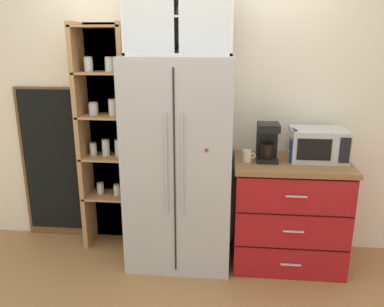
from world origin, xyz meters
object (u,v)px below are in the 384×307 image
coffee_maker (267,142)px  bottle_cobalt (294,149)px  chalkboard_menu (53,164)px  refrigerator (180,163)px  bottle_green (292,146)px  mug_cream (247,156)px  microwave (318,145)px  mug_sage (293,156)px

coffee_maker → bottle_cobalt: 0.22m
coffee_maker → chalkboard_menu: (-1.96, 0.27, -0.34)m
refrigerator → bottle_green: refrigerator is taller
refrigerator → chalkboard_menu: (-1.25, 0.30, -0.14)m
refrigerator → mug_cream: (0.55, -0.04, 0.09)m
microwave → bottle_cobalt: (-0.20, -0.10, -0.01)m
bottle_cobalt → refrigerator: bearing=178.1°
refrigerator → bottle_cobalt: size_ratio=6.43×
coffee_maker → mug_cream: 0.20m
mug_cream → bottle_green: size_ratio=0.40×
mug_sage → microwave: bearing=18.4°
mug_cream → bottle_cobalt: (0.37, 0.01, 0.07)m
refrigerator → mug_cream: size_ratio=16.42×
bottle_cobalt → chalkboard_menu: size_ratio=0.19×
bottle_cobalt → chalkboard_menu: (-2.17, 0.33, -0.30)m
mug_sage → bottle_green: size_ratio=0.43×
bottle_green → mug_cream: bearing=-164.7°
refrigerator → mug_sage: (0.92, 0.00, 0.09)m
coffee_maker → bottle_green: coffee_maker is taller
refrigerator → chalkboard_menu: bearing=166.7°
mug_sage → bottle_green: bottle_green is taller
mug_sage → mug_cream: bearing=-173.2°
mug_sage → chalkboard_menu: size_ratio=0.08×
mug_cream → mug_sage: (0.37, 0.04, -0.00)m
bottle_green → microwave: bearing=2.9°
coffee_maker → mug_cream: bearing=-156.9°
bottle_green → bottle_cobalt: bottle_cobalt is taller
coffee_maker → bottle_green: 0.21m
refrigerator → coffee_maker: size_ratio=5.63×
bottle_green → chalkboard_menu: bearing=173.8°
microwave → bottle_cobalt: bottle_cobalt is taller
microwave → bottle_cobalt: size_ratio=1.62×
bottle_green → mug_sage: bearing=-88.1°
bottle_green → coffee_maker: bearing=-171.2°
coffee_maker → bottle_cobalt: size_ratio=1.14×
refrigerator → bottle_cobalt: refrigerator is taller
chalkboard_menu → microwave: bearing=-5.4°
mug_sage → bottle_cobalt: (-0.00, -0.04, 0.07)m
microwave → bottle_green: bearing=-177.1°
microwave → bottle_green: bottle_green is taller
microwave → mug_cream: size_ratio=4.14×
bottle_green → refrigerator: bearing=-176.2°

